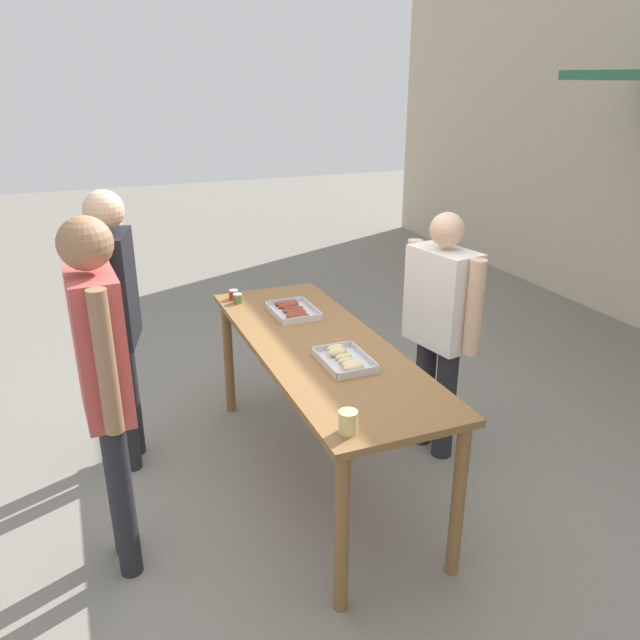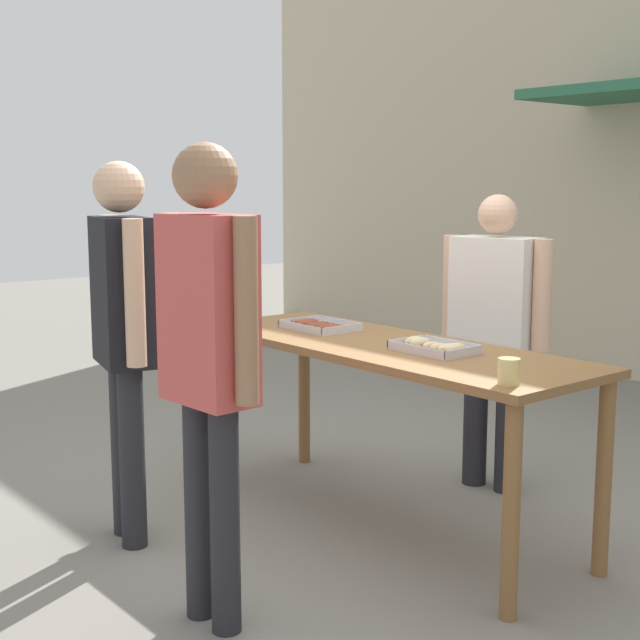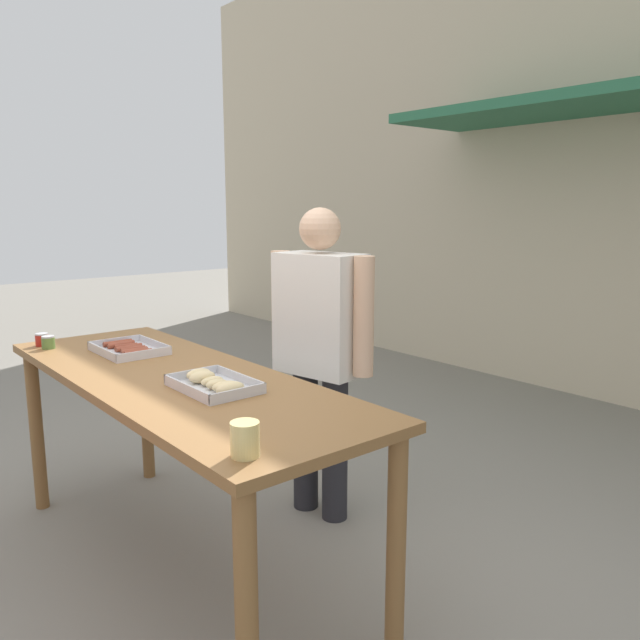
{
  "view_description": "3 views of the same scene",
  "coord_description": "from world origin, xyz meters",
  "px_view_note": "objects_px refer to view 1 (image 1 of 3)",
  "views": [
    {
      "loc": [
        3.12,
        -1.27,
        2.39
      ],
      "look_at": [
        0.0,
        0.0,
        1.07
      ],
      "focal_mm": 35.0,
      "sensor_mm": 36.0,
      "label": 1
    },
    {
      "loc": [
        3.09,
        -2.98,
        1.7
      ],
      "look_at": [
        -0.53,
        0.02,
        0.97
      ],
      "focal_mm": 50.0,
      "sensor_mm": 36.0,
      "label": 2
    },
    {
      "loc": [
        2.42,
        -1.19,
        1.64
      ],
      "look_at": [
        -0.01,
        0.83,
        1.06
      ],
      "focal_mm": 35.0,
      "sensor_mm": 36.0,
      "label": 3
    }
  ],
  "objects_px": {
    "food_tray_buns": "(345,360)",
    "person_customer_with_cup": "(103,369)",
    "food_tray_sausages": "(293,311)",
    "condiment_jar_ketchup": "(238,298)",
    "person_customer_holding_hotdog": "(116,308)",
    "condiment_jar_mustard": "(234,294)",
    "person_server_behind_table": "(441,317)",
    "beer_cup": "(348,422)"
  },
  "relations": [
    {
      "from": "food_tray_buns",
      "to": "person_server_behind_table",
      "type": "xyz_separation_m",
      "value": [
        -0.32,
        0.81,
        0.02
      ]
    },
    {
      "from": "food_tray_buns",
      "to": "person_customer_holding_hotdog",
      "type": "height_order",
      "value": "person_customer_holding_hotdog"
    },
    {
      "from": "condiment_jar_ketchup",
      "to": "person_server_behind_table",
      "type": "bearing_deg",
      "value": 51.62
    },
    {
      "from": "food_tray_sausages",
      "to": "condiment_jar_ketchup",
      "type": "distance_m",
      "value": 0.45
    },
    {
      "from": "food_tray_sausages",
      "to": "condiment_jar_mustard",
      "type": "relative_size",
      "value": 5.7
    },
    {
      "from": "condiment_jar_mustard",
      "to": "person_customer_holding_hotdog",
      "type": "height_order",
      "value": "person_customer_holding_hotdog"
    },
    {
      "from": "condiment_jar_mustard",
      "to": "person_customer_with_cup",
      "type": "relative_size",
      "value": 0.04
    },
    {
      "from": "food_tray_sausages",
      "to": "person_server_behind_table",
      "type": "relative_size",
      "value": 0.23
    },
    {
      "from": "food_tray_buns",
      "to": "person_customer_with_cup",
      "type": "relative_size",
      "value": 0.2
    },
    {
      "from": "condiment_jar_mustard",
      "to": "beer_cup",
      "type": "xyz_separation_m",
      "value": [
        1.92,
        0.01,
        0.02
      ]
    },
    {
      "from": "food_tray_sausages",
      "to": "condiment_jar_ketchup",
      "type": "height_order",
      "value": "condiment_jar_ketchup"
    },
    {
      "from": "condiment_jar_mustard",
      "to": "person_customer_with_cup",
      "type": "distance_m",
      "value": 1.61
    },
    {
      "from": "person_customer_holding_hotdog",
      "to": "food_tray_sausages",
      "type": "bearing_deg",
      "value": -80.49
    },
    {
      "from": "condiment_jar_ketchup",
      "to": "beer_cup",
      "type": "relative_size",
      "value": 0.63
    },
    {
      "from": "condiment_jar_mustard",
      "to": "beer_cup",
      "type": "bearing_deg",
      "value": 0.33
    },
    {
      "from": "food_tray_sausages",
      "to": "beer_cup",
      "type": "bearing_deg",
      "value": -10.63
    },
    {
      "from": "condiment_jar_ketchup",
      "to": "beer_cup",
      "type": "xyz_separation_m",
      "value": [
        1.83,
        0.01,
        0.02
      ]
    },
    {
      "from": "food_tray_sausages",
      "to": "condiment_jar_ketchup",
      "type": "bearing_deg",
      "value": -140.38
    },
    {
      "from": "food_tray_buns",
      "to": "person_server_behind_table",
      "type": "height_order",
      "value": "person_server_behind_table"
    },
    {
      "from": "food_tray_buns",
      "to": "condiment_jar_mustard",
      "type": "bearing_deg",
      "value": -167.22
    },
    {
      "from": "person_customer_holding_hotdog",
      "to": "person_customer_with_cup",
      "type": "xyz_separation_m",
      "value": [
        0.95,
        -0.14,
        0.04
      ]
    },
    {
      "from": "person_customer_holding_hotdog",
      "to": "condiment_jar_mustard",
      "type": "bearing_deg",
      "value": -52.89
    },
    {
      "from": "food_tray_buns",
      "to": "condiment_jar_ketchup",
      "type": "relative_size",
      "value": 5.61
    },
    {
      "from": "food_tray_buns",
      "to": "person_customer_with_cup",
      "type": "bearing_deg",
      "value": -89.28
    },
    {
      "from": "food_tray_sausages",
      "to": "condiment_jar_mustard",
      "type": "xyz_separation_m",
      "value": [
        -0.44,
        -0.29,
        0.02
      ]
    },
    {
      "from": "person_customer_holding_hotdog",
      "to": "person_customer_with_cup",
      "type": "distance_m",
      "value": 0.96
    },
    {
      "from": "person_customer_with_cup",
      "to": "food_tray_sausages",
      "type": "bearing_deg",
      "value": -58.27
    },
    {
      "from": "food_tray_buns",
      "to": "person_server_behind_table",
      "type": "bearing_deg",
      "value": 111.25
    },
    {
      "from": "person_server_behind_table",
      "to": "beer_cup",
      "type": "bearing_deg",
      "value": -59.06
    },
    {
      "from": "food_tray_buns",
      "to": "person_server_behind_table",
      "type": "relative_size",
      "value": 0.23
    },
    {
      "from": "food_tray_buns",
      "to": "beer_cup",
      "type": "xyz_separation_m",
      "value": [
        0.65,
        -0.28,
        0.03
      ]
    },
    {
      "from": "person_server_behind_table",
      "to": "person_customer_with_cup",
      "type": "relative_size",
      "value": 0.89
    },
    {
      "from": "condiment_jar_ketchup",
      "to": "person_customer_holding_hotdog",
      "type": "height_order",
      "value": "person_customer_holding_hotdog"
    },
    {
      "from": "condiment_jar_ketchup",
      "to": "beer_cup",
      "type": "bearing_deg",
      "value": 0.19
    },
    {
      "from": "condiment_jar_ketchup",
      "to": "person_server_behind_table",
      "type": "distance_m",
      "value": 1.4
    },
    {
      "from": "condiment_jar_mustard",
      "to": "beer_cup",
      "type": "relative_size",
      "value": 0.63
    },
    {
      "from": "condiment_jar_ketchup",
      "to": "person_customer_with_cup",
      "type": "height_order",
      "value": "person_customer_with_cup"
    },
    {
      "from": "condiment_jar_mustard",
      "to": "condiment_jar_ketchup",
      "type": "height_order",
      "value": "same"
    },
    {
      "from": "food_tray_buns",
      "to": "person_customer_holding_hotdog",
      "type": "xyz_separation_m",
      "value": [
        -0.94,
        -1.1,
        0.14
      ]
    },
    {
      "from": "person_server_behind_table",
      "to": "person_customer_with_cup",
      "type": "height_order",
      "value": "person_customer_with_cup"
    },
    {
      "from": "beer_cup",
      "to": "person_customer_with_cup",
      "type": "height_order",
      "value": "person_customer_with_cup"
    },
    {
      "from": "beer_cup",
      "to": "person_customer_holding_hotdog",
      "type": "distance_m",
      "value": 1.79
    }
  ]
}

